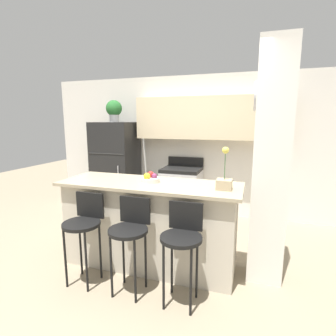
# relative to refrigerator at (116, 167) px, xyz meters

# --- Properties ---
(ground_plane) EXTENTS (14.00, 14.00, 0.00)m
(ground_plane) POSITION_rel_refrigerator_xyz_m (1.35, -1.63, -0.86)
(ground_plane) COLOR gray
(wall_back) EXTENTS (5.60, 0.38, 2.55)m
(wall_back) POSITION_rel_refrigerator_xyz_m (1.50, 0.33, 0.63)
(wall_back) COLOR white
(wall_back) RESTS_ON ground_plane
(pillar_right) EXTENTS (0.38, 0.32, 2.55)m
(pillar_right) POSITION_rel_refrigerator_xyz_m (2.67, -1.49, 0.42)
(pillar_right) COLOR white
(pillar_right) RESTS_ON ground_plane
(counter_bar) EXTENTS (2.13, 0.74, 1.03)m
(counter_bar) POSITION_rel_refrigerator_xyz_m (1.35, -1.63, -0.34)
(counter_bar) COLOR beige
(counter_bar) RESTS_ON ground_plane
(refrigerator) EXTENTS (0.75, 0.72, 1.72)m
(refrigerator) POSITION_rel_refrigerator_xyz_m (0.00, 0.00, 0.00)
(refrigerator) COLOR black
(refrigerator) RESTS_ON ground_plane
(stove_range) EXTENTS (0.67, 0.62, 1.07)m
(stove_range) POSITION_rel_refrigerator_xyz_m (1.29, 0.06, -0.40)
(stove_range) COLOR silver
(stove_range) RESTS_ON ground_plane
(bar_stool_left) EXTENTS (0.39, 0.39, 0.97)m
(bar_stool_left) POSITION_rel_refrigerator_xyz_m (0.81, -2.16, -0.20)
(bar_stool_left) COLOR black
(bar_stool_left) RESTS_ON ground_plane
(bar_stool_mid) EXTENTS (0.39, 0.39, 0.97)m
(bar_stool_mid) POSITION_rel_refrigerator_xyz_m (1.35, -2.16, -0.20)
(bar_stool_mid) COLOR black
(bar_stool_mid) RESTS_ON ground_plane
(bar_stool_right) EXTENTS (0.39, 0.39, 0.97)m
(bar_stool_right) POSITION_rel_refrigerator_xyz_m (1.90, -2.16, -0.20)
(bar_stool_right) COLOR black
(bar_stool_right) RESTS_ON ground_plane
(potted_plant_on_fridge) EXTENTS (0.30, 0.30, 0.40)m
(potted_plant_on_fridge) POSITION_rel_refrigerator_xyz_m (-0.00, 0.00, 1.09)
(potted_plant_on_fridge) COLOR silver
(potted_plant_on_fridge) RESTS_ON refrigerator
(orchid_vase) EXTENTS (0.16, 0.16, 0.45)m
(orchid_vase) POSITION_rel_refrigerator_xyz_m (2.22, -1.67, 0.27)
(orchid_vase) COLOR tan
(orchid_vase) RESTS_ON counter_bar
(fruit_bowl) EXTENTS (0.22, 0.22, 0.12)m
(fruit_bowl) POSITION_rel_refrigerator_xyz_m (1.35, -1.60, 0.22)
(fruit_bowl) COLOR silver
(fruit_bowl) RESTS_ON counter_bar
(trash_bin) EXTENTS (0.28, 0.28, 0.38)m
(trash_bin) POSITION_rel_refrigerator_xyz_m (0.59, -0.25, -0.67)
(trash_bin) COLOR black
(trash_bin) RESTS_ON ground_plane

